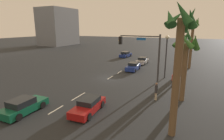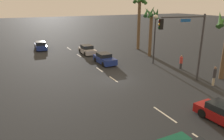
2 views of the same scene
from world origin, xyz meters
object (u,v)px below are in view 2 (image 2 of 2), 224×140
object	(u,v)px
car_1	(105,59)
palm_tree_1	(139,9)
pedestrian_1	(214,75)
palm_tree_3	(151,21)
pedestrian_0	(181,62)
streetlamp	(155,30)
car_2	(87,50)
car_0	(41,46)
traffic_signal	(188,38)

from	to	relation	value
car_1	palm_tree_1	size ratio (longest dim) A/B	0.44
pedestrian_1	palm_tree_3	xyz separation A→B (m)	(-12.85, 1.56, 4.23)
pedestrian_1	pedestrian_0	bearing A→B (deg)	168.95
streetlamp	palm_tree_3	xyz separation A→B (m)	(-3.66, 2.01, 0.82)
car_1	car_2	size ratio (longest dim) A/B	1.00
pedestrian_0	pedestrian_1	distance (m)	5.79
car_0	palm_tree_3	world-z (taller)	palm_tree_3
car_0	car_1	xyz separation A→B (m)	(13.14, 6.28, -0.01)
car_1	palm_tree_1	distance (m)	12.43
streetlamp	pedestrian_1	size ratio (longest dim) A/B	3.31
traffic_signal	pedestrian_0	xyz separation A→B (m)	(-3.67, 2.98, -3.69)
car_0	pedestrian_0	world-z (taller)	pedestrian_0
car_0	pedestrian_1	distance (m)	28.14
traffic_signal	car_0	bearing A→B (deg)	-155.12
pedestrian_0	palm_tree_3	world-z (taller)	palm_tree_3
pedestrian_0	palm_tree_3	bearing A→B (deg)	176.40
car_1	traffic_signal	xyz separation A→B (m)	(10.00, 4.46, 3.94)
traffic_signal	palm_tree_1	size ratio (longest dim) A/B	0.73
pedestrian_0	palm_tree_1	distance (m)	13.67
car_0	palm_tree_1	size ratio (longest dim) A/B	0.49
pedestrian_0	car_2	bearing A→B (deg)	-149.65
car_1	palm_tree_1	xyz separation A→B (m)	(-5.93, 9.07, 6.09)
car_1	palm_tree_3	xyz separation A→B (m)	(-0.84, 7.89, 4.62)
car_2	palm_tree_3	size ratio (longest dim) A/B	0.55
car_0	traffic_signal	distance (m)	25.81
streetlamp	palm_tree_1	bearing A→B (deg)	159.97
pedestrian_0	palm_tree_1	size ratio (longest dim) A/B	0.18
car_2	streetlamp	distance (m)	11.73
car_0	palm_tree_3	xyz separation A→B (m)	(12.31, 14.17, 4.61)
palm_tree_3	pedestrian_0	bearing A→B (deg)	-3.60
car_2	palm_tree_3	xyz separation A→B (m)	(5.69, 7.98, 4.65)
car_1	pedestrian_0	xyz separation A→B (m)	(6.32, 7.44, 0.25)
pedestrian_0	palm_tree_3	distance (m)	8.41
pedestrian_1	car_0	bearing A→B (deg)	-153.38
pedestrian_0	car_0	bearing A→B (deg)	-144.84
car_1	streetlamp	xyz separation A→B (m)	(2.82, 5.88, 3.81)
car_0	traffic_signal	world-z (taller)	traffic_signal
car_0	streetlamp	distance (m)	20.42
car_2	streetlamp	bearing A→B (deg)	32.58
streetlamp	pedestrian_1	xyz separation A→B (m)	(9.19, 0.45, -3.41)
car_1	car_2	distance (m)	6.53
streetlamp	palm_tree_1	size ratio (longest dim) A/B	0.68
car_2	traffic_signal	xyz separation A→B (m)	(16.52, 4.54, 3.96)
pedestrian_1	palm_tree_1	size ratio (longest dim) A/B	0.21
car_2	palm_tree_3	bearing A→B (deg)	54.51
car_0	palm_tree_1	world-z (taller)	palm_tree_1
pedestrian_0	streetlamp	bearing A→B (deg)	-156.08
palm_tree_3	car_2	bearing A→B (deg)	-125.49
traffic_signal	palm_tree_3	size ratio (longest dim) A/B	0.91
car_1	palm_tree_3	bearing A→B (deg)	96.07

